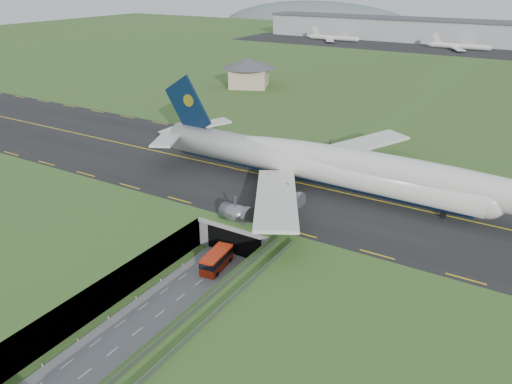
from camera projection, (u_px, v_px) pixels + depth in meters
The scene contains 10 objects.
ground at pixel (209, 275), 88.28m from camera, with size 900.00×900.00×0.00m, color #3F5A24.
airfield_deck at pixel (209, 261), 87.08m from camera, with size 800.00×800.00×6.00m, color gray.
trench_road at pixel (182, 296), 82.37m from camera, with size 12.00×75.00×0.20m, color slate.
taxiway at pixel (295, 182), 111.68m from camera, with size 800.00×44.00×0.18m, color black.
tunnel_portal at pixel (258, 222), 100.03m from camera, with size 17.00×22.30×6.00m.
guideway at pixel (190, 333), 65.96m from camera, with size 3.00×53.00×7.05m.
jumbo_jet at pixel (341, 168), 103.62m from camera, with size 105.34×65.80×21.77m.
shuttle_tram at pixel (217, 260), 89.67m from camera, with size 3.95×8.13×3.18m.
service_building at pixel (249, 70), 203.25m from camera, with size 28.37×28.37×11.74m.
cargo_terminal at pixel (486, 33), 317.21m from camera, with size 320.00×67.00×15.60m.
Camera 1 is at (45.91, -59.76, 49.01)m, focal length 35.00 mm.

